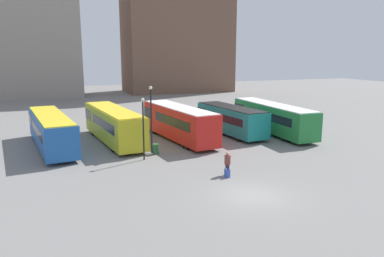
{
  "coord_description": "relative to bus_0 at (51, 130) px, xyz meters",
  "views": [
    {
      "loc": [
        -10.55,
        -17.78,
        8.06
      ],
      "look_at": [
        -0.12,
        9.5,
        2.17
      ],
      "focal_mm": 35.0,
      "sensor_mm": 36.0,
      "label": 1
    }
  ],
  "objects": [
    {
      "name": "bus_4",
      "position": [
        21.28,
        -1.38,
        0.04
      ],
      "size": [
        2.59,
        12.44,
        2.99
      ],
      "rotation": [
        0.0,
        0.0,
        1.56
      ],
      "color": "#237A38",
      "rests_on": "ground_plane"
    },
    {
      "name": "ground_plane",
      "position": [
        10.64,
        -16.04,
        -1.6
      ],
      "size": [
        160.0,
        160.0,
        0.0
      ],
      "primitive_type": "plane",
      "color": "slate"
    },
    {
      "name": "traveler",
      "position": [
        10.95,
        -12.09,
        -0.65
      ],
      "size": [
        0.43,
        0.43,
        1.6
      ],
      "rotation": [
        0.0,
        0.0,
        1.61
      ],
      "color": "#382D4C",
      "rests_on": "ground_plane"
    },
    {
      "name": "bus_1",
      "position": [
        5.39,
        0.45,
        0.08
      ],
      "size": [
        3.87,
        12.03,
        3.08
      ],
      "rotation": [
        0.0,
        0.0,
        1.68
      ],
      "color": "gold",
      "rests_on": "ground_plane"
    },
    {
      "name": "suitcase",
      "position": [
        10.72,
        -12.56,
        -1.32
      ],
      "size": [
        0.27,
        0.39,
        0.8
      ],
      "rotation": [
        0.0,
        0.0,
        1.61
      ],
      "color": "#334CB2",
      "rests_on": "ground_plane"
    },
    {
      "name": "bus_3",
      "position": [
        16.97,
        -0.51,
        -0.07
      ],
      "size": [
        3.6,
        9.68,
        2.81
      ],
      "rotation": [
        0.0,
        0.0,
        1.68
      ],
      "color": "#19847F",
      "rests_on": "ground_plane"
    },
    {
      "name": "bus_0",
      "position": [
        0.0,
        0.0,
        0.0
      ],
      "size": [
        3.95,
        12.29,
        2.92
      ],
      "rotation": [
        0.0,
        0.0,
        1.69
      ],
      "color": "#1E56A3",
      "rests_on": "ground_plane"
    },
    {
      "name": "lamp_post_0",
      "position": [
        7.64,
        -4.85,
        1.65
      ],
      "size": [
        0.28,
        0.28,
        5.5
      ],
      "color": "black",
      "rests_on": "ground_plane"
    },
    {
      "name": "bus_2",
      "position": [
        11.28,
        -0.89,
        0.12
      ],
      "size": [
        3.92,
        11.65,
        3.16
      ],
      "rotation": [
        0.0,
        0.0,
        1.7
      ],
      "color": "red",
      "rests_on": "ground_plane"
    },
    {
      "name": "lamp_post_1",
      "position": [
        6.57,
        -6.53,
        1.26
      ],
      "size": [
        0.28,
        0.28,
        4.77
      ],
      "color": "black",
      "rests_on": "ground_plane"
    },
    {
      "name": "trash_bin",
      "position": [
        7.84,
        -5.27,
        -1.17
      ],
      "size": [
        0.52,
        0.52,
        0.85
      ],
      "color": "#285633",
      "rests_on": "ground_plane"
    }
  ]
}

